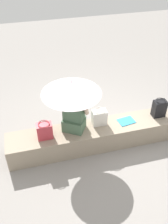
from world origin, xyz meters
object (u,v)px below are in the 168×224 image
object	(u,v)px
magazine	(126,121)
handbag_black	(99,117)
shoulder_bag_spare	(159,108)
parasol	(71,87)
tote_bag_canvas	(45,131)
person_seated	(74,111)

from	to	relation	value
magazine	handbag_black	bearing A→B (deg)	-15.80
shoulder_bag_spare	magazine	bearing A→B (deg)	0.70
parasol	magazine	world-z (taller)	parasol
tote_bag_canvas	shoulder_bag_spare	world-z (taller)	shoulder_bag_spare
parasol	magazine	distance (m)	1.28
person_seated	tote_bag_canvas	size ratio (longest dim) A/B	3.02
tote_bag_canvas	shoulder_bag_spare	distance (m)	2.04
person_seated	tote_bag_canvas	distance (m)	0.56
shoulder_bag_spare	tote_bag_canvas	bearing A→B (deg)	1.32
magazine	shoulder_bag_spare	bearing A→B (deg)	172.49
person_seated	magazine	size ratio (longest dim) A/B	3.21
tote_bag_canvas	magazine	distance (m)	1.44
parasol	shoulder_bag_spare	distance (m)	1.71
handbag_black	shoulder_bag_spare	distance (m)	1.09
parasol	tote_bag_canvas	distance (m)	0.85
handbag_black	shoulder_bag_spare	world-z (taller)	shoulder_bag_spare
magazine	tote_bag_canvas	bearing A→B (deg)	-6.62
tote_bag_canvas	handbag_black	bearing A→B (deg)	-173.74
parasol	shoulder_bag_spare	bearing A→B (deg)	179.60
parasol	handbag_black	distance (m)	0.85
person_seated	magazine	distance (m)	1.01
parasol	person_seated	bearing A→B (deg)	-139.84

